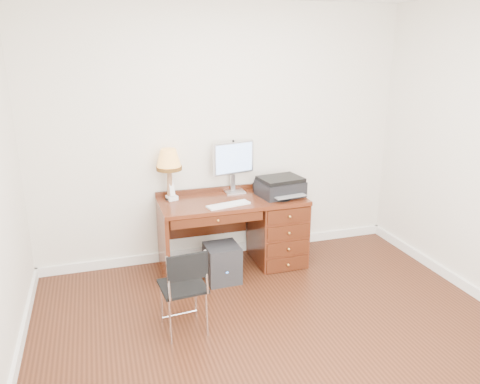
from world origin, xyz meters
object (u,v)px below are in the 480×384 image
object	(u,v)px
printer	(280,187)
chair	(184,283)
equipment_box	(222,263)
phone	(172,194)
leg_lamp	(169,163)
desk	(261,226)
monitor	(234,161)

from	to	relation	value
printer	chair	distance (m)	1.67
equipment_box	phone	bearing A→B (deg)	130.10
leg_lamp	phone	xyz separation A→B (m)	(0.01, -0.01, -0.33)
desk	printer	bearing A→B (deg)	-9.76
leg_lamp	chair	world-z (taller)	leg_lamp
monitor	phone	bearing A→B (deg)	172.39
monitor	printer	size ratio (longest dim) A/B	1.11
desk	leg_lamp	bearing A→B (deg)	169.24
phone	chair	distance (m)	1.30
monitor	chair	world-z (taller)	monitor
desk	printer	xyz separation A→B (m)	(0.19, -0.03, 0.44)
desk	equipment_box	size ratio (longest dim) A/B	3.97
desk	equipment_box	distance (m)	0.63
printer	chair	size ratio (longest dim) A/B	0.65
monitor	equipment_box	size ratio (longest dim) A/B	1.45
monitor	phone	xyz separation A→B (m)	(-0.69, -0.07, -0.28)
phone	equipment_box	distance (m)	0.87
desk	equipment_box	world-z (taller)	desk
leg_lamp	chair	bearing A→B (deg)	-95.13
leg_lamp	printer	bearing A→B (deg)	-10.58
leg_lamp	equipment_box	distance (m)	1.14
chair	equipment_box	size ratio (longest dim) A/B	1.99
desk	monitor	world-z (taller)	monitor
desk	leg_lamp	size ratio (longest dim) A/B	2.84
desk	phone	distance (m)	1.02
printer	chair	xyz separation A→B (m)	(-1.24, -1.04, -0.39)
phone	monitor	bearing A→B (deg)	-10.00
leg_lamp	equipment_box	xyz separation A→B (m)	(0.42, -0.47, -0.95)
desk	chair	world-z (taller)	chair
printer	desk	bearing A→B (deg)	162.17
desk	chair	size ratio (longest dim) A/B	1.99
phone	desk	bearing A→B (deg)	-26.04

